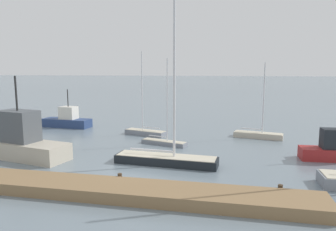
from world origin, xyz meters
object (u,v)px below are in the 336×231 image
Objects in this scene: sailboat_1 at (145,131)px; sailboat_2 at (258,134)px; fishing_boat_2 at (67,120)px; sailboat_0 at (166,156)px; fishing_boat_1 at (22,141)px; sailboat_3 at (164,141)px.

sailboat_1 is 1.16× the size of sailboat_2.
sailboat_0 is at bearing -35.32° from fishing_boat_2.
sailboat_1 is at bearing -112.92° from fishing_boat_1.
fishing_boat_1 is at bearing -130.81° from sailboat_3.
sailboat_1 is 10.14m from fishing_boat_2.
fishing_boat_1 is (-10.65, -0.55, 0.68)m from sailboat_0.
sailboat_3 is at bearing -135.22° from fishing_boat_1.
sailboat_1 is at bearing 143.27° from sailboat_3.
sailboat_0 is 1.40× the size of sailboat_1.
sailboat_1 is (-4.01, 9.00, -0.18)m from sailboat_0.
fishing_boat_2 is (-20.60, 1.63, 0.42)m from sailboat_2.
sailboat_3 reaches higher than fishing_boat_2.
fishing_boat_1 is (-17.43, -10.45, 0.88)m from sailboat_2.
fishing_boat_1 is 1.33× the size of fishing_boat_2.
sailboat_0 is at bearing -113.06° from sailboat_2.
sailboat_0 is at bearing 129.82° from sailboat_1.
sailboat_1 is 4.42m from sailboat_3.
sailboat_0 is 1.53× the size of fishing_boat_1.
sailboat_2 is at bearing -0.01° from fishing_boat_2.
sailboat_0 reaches higher than fishing_boat_1.
sailboat_0 is 18.00m from fishing_boat_2.
sailboat_1 is at bearing 117.93° from sailboat_0.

